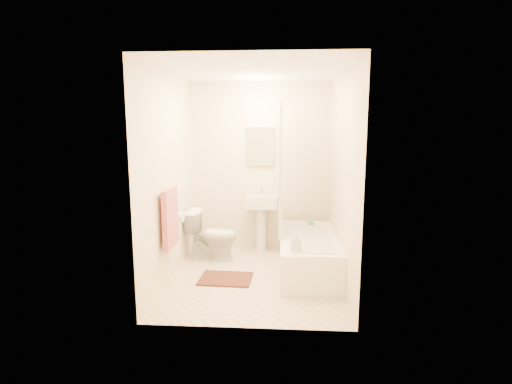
# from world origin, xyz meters

# --- Properties ---
(floor) EXTENTS (2.40, 2.40, 0.00)m
(floor) POSITION_xyz_m (0.00, 0.00, 0.00)
(floor) COLOR beige
(floor) RESTS_ON ground
(ceiling) EXTENTS (2.40, 2.40, 0.00)m
(ceiling) POSITION_xyz_m (0.00, 0.00, 2.40)
(ceiling) COLOR white
(ceiling) RESTS_ON ground
(wall_back) EXTENTS (2.00, 0.02, 2.40)m
(wall_back) POSITION_xyz_m (0.00, 1.20, 1.20)
(wall_back) COLOR beige
(wall_back) RESTS_ON ground
(wall_left) EXTENTS (0.02, 2.40, 2.40)m
(wall_left) POSITION_xyz_m (-1.00, 0.00, 1.20)
(wall_left) COLOR beige
(wall_left) RESTS_ON ground
(wall_right) EXTENTS (0.02, 2.40, 2.40)m
(wall_right) POSITION_xyz_m (1.00, 0.00, 1.20)
(wall_right) COLOR beige
(wall_right) RESTS_ON ground
(mirror) EXTENTS (0.40, 0.03, 0.55)m
(mirror) POSITION_xyz_m (0.00, 1.18, 1.50)
(mirror) COLOR white
(mirror) RESTS_ON wall_back
(curtain_rod) EXTENTS (0.03, 1.70, 0.03)m
(curtain_rod) POSITION_xyz_m (0.30, 0.10, 2.00)
(curtain_rod) COLOR silver
(curtain_rod) RESTS_ON wall_back
(shower_curtain) EXTENTS (0.04, 0.80, 1.55)m
(shower_curtain) POSITION_xyz_m (0.30, 0.50, 1.22)
(shower_curtain) COLOR silver
(shower_curtain) RESTS_ON curtain_rod
(towel_bar) EXTENTS (0.02, 0.60, 0.02)m
(towel_bar) POSITION_xyz_m (-0.96, -0.25, 1.10)
(towel_bar) COLOR silver
(towel_bar) RESTS_ON wall_left
(towel) EXTENTS (0.06, 0.45, 0.66)m
(towel) POSITION_xyz_m (-0.93, -0.25, 0.78)
(towel) COLOR #CC7266
(towel) RESTS_ON towel_bar
(toilet_paper) EXTENTS (0.11, 0.12, 0.12)m
(toilet_paper) POSITION_xyz_m (-0.93, 0.12, 0.70)
(toilet_paper) COLOR white
(toilet_paper) RESTS_ON wall_left
(toilet) EXTENTS (0.71, 0.45, 0.66)m
(toilet) POSITION_xyz_m (-0.62, 0.65, 0.33)
(toilet) COLOR white
(toilet) RESTS_ON floor
(sink) EXTENTS (0.45, 0.36, 0.88)m
(sink) POSITION_xyz_m (0.02, 1.06, 0.44)
(sink) COLOR silver
(sink) RESTS_ON floor
(bathtub) EXTENTS (0.70, 1.59, 0.45)m
(bathtub) POSITION_xyz_m (0.65, 0.28, 0.22)
(bathtub) COLOR white
(bathtub) RESTS_ON floor
(bath_mat) EXTENTS (0.63, 0.48, 0.02)m
(bath_mat) POSITION_xyz_m (-0.34, -0.08, 0.01)
(bath_mat) COLOR #49271E
(bath_mat) RESTS_ON floor
(soap_bottle) EXTENTS (0.12, 0.12, 0.20)m
(soap_bottle) POSITION_xyz_m (0.48, -0.31, 0.55)
(soap_bottle) COLOR white
(soap_bottle) RESTS_ON bathtub
(scrub_brush) EXTENTS (0.08, 0.22, 0.04)m
(scrub_brush) POSITION_xyz_m (0.72, 0.90, 0.47)
(scrub_brush) COLOR green
(scrub_brush) RESTS_ON bathtub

